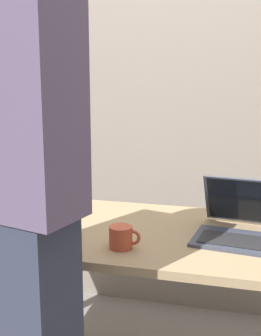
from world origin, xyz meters
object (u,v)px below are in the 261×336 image
(beer_bottle_brown, at_px, (12,184))
(coffee_mug, at_px, (121,237))
(laptop, at_px, (241,224))
(beer_bottle_green, at_px, (26,183))
(person_figure, at_px, (9,215))
(beer_bottle_dark, at_px, (27,179))

(beer_bottle_brown, bearing_deg, coffee_mug, -29.20)
(laptop, relative_size, coffee_mug, 3.30)
(beer_bottle_green, relative_size, person_figure, 0.17)
(beer_bottle_green, xyz_separation_m, person_figure, (0.32, -0.70, 0.09))
(laptop, bearing_deg, coffee_mug, -150.84)
(person_figure, relative_size, coffee_mug, 16.48)
(laptop, xyz_separation_m, beer_bottle_green, (-0.96, 0.10, 0.08))
(beer_bottle_brown, height_order, coffee_mug, beer_bottle_brown)
(coffee_mug, bearing_deg, beer_bottle_dark, 143.21)
(person_figure, bearing_deg, laptop, 43.06)
(beer_bottle_dark, relative_size, beer_bottle_green, 0.94)
(beer_bottle_brown, xyz_separation_m, beer_bottle_green, (0.08, -0.02, 0.01))
(beer_bottle_green, bearing_deg, person_figure, -65.45)
(beer_bottle_brown, height_order, beer_bottle_green, beer_bottle_green)
(beer_bottle_green, bearing_deg, laptop, -6.05)
(beer_bottle_green, height_order, coffee_mug, beer_bottle_green)
(laptop, bearing_deg, person_figure, -136.94)
(coffee_mug, bearing_deg, laptop, 29.16)
(laptop, bearing_deg, beer_bottle_green, 173.95)
(laptop, distance_m, beer_bottle_green, 0.96)
(beer_bottle_brown, xyz_separation_m, coffee_mug, (0.62, -0.35, -0.07))
(beer_bottle_brown, bearing_deg, beer_bottle_dark, 78.72)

